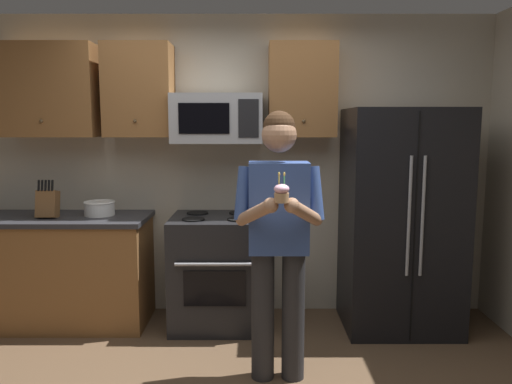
# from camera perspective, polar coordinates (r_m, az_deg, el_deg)

# --- Properties ---
(wall_back) EXTENTS (4.40, 0.10, 2.60)m
(wall_back) POSITION_cam_1_polar(r_m,az_deg,el_deg) (4.45, -1.96, 2.92)
(wall_back) COLOR #B7AD99
(wall_back) RESTS_ON ground
(oven_range) EXTENTS (0.76, 0.70, 0.93)m
(oven_range) POSITION_cam_1_polar(r_m,az_deg,el_deg) (4.23, -4.16, -8.95)
(oven_range) COLOR black
(oven_range) RESTS_ON ground
(microwave) EXTENTS (0.74, 0.41, 0.40)m
(microwave) POSITION_cam_1_polar(r_m,az_deg,el_deg) (4.17, -4.21, 8.35)
(microwave) COLOR #9EA0A5
(refrigerator) EXTENTS (0.90, 0.75, 1.80)m
(refrigerator) POSITION_cam_1_polar(r_m,az_deg,el_deg) (4.24, 16.42, -3.10)
(refrigerator) COLOR black
(refrigerator) RESTS_ON ground
(cabinet_row_upper) EXTENTS (2.78, 0.36, 0.76)m
(cabinet_row_upper) POSITION_cam_1_polar(r_m,az_deg,el_deg) (4.31, -11.98, 11.25)
(cabinet_row_upper) COLOR brown
(counter_left) EXTENTS (1.44, 0.66, 0.92)m
(counter_left) POSITION_cam_1_polar(r_m,az_deg,el_deg) (4.54, -20.93, -8.29)
(counter_left) COLOR brown
(counter_left) RESTS_ON ground
(knife_block) EXTENTS (0.16, 0.15, 0.32)m
(knife_block) POSITION_cam_1_polar(r_m,az_deg,el_deg) (4.40, -22.48, -1.20)
(knife_block) COLOR brown
(knife_block) RESTS_ON counter_left
(bowl_large_white) EXTENTS (0.26, 0.26, 0.12)m
(bowl_large_white) POSITION_cam_1_polar(r_m,az_deg,el_deg) (4.36, -17.22, -1.74)
(bowl_large_white) COLOR white
(bowl_large_white) RESTS_ON counter_left
(person) EXTENTS (0.60, 0.48, 1.76)m
(person) POSITION_cam_1_polar(r_m,az_deg,el_deg) (3.20, 2.81, -4.55)
(person) COLOR #262628
(person) RESTS_ON ground
(cupcake) EXTENTS (0.09, 0.09, 0.17)m
(cupcake) POSITION_cam_1_polar(r_m,az_deg,el_deg) (2.83, 3.15, -0.09)
(cupcake) COLOR #A87F56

